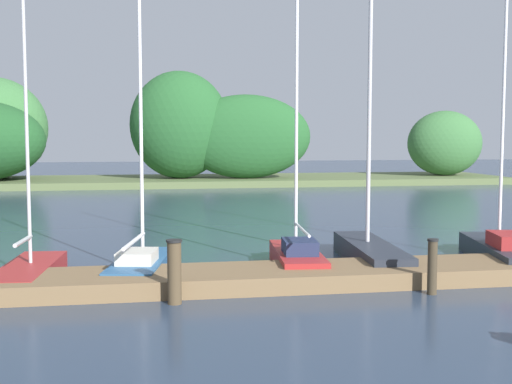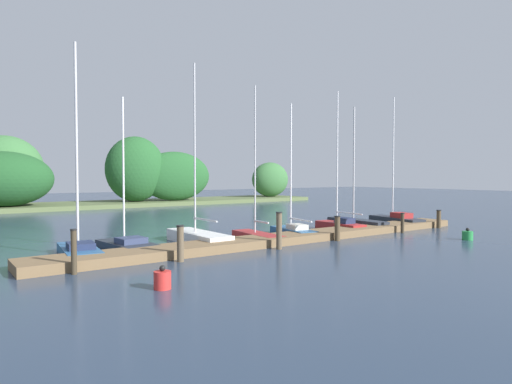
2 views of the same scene
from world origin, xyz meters
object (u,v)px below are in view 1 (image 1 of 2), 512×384
Objects in this scene: sailboat_5 at (297,254)px; sailboat_6 at (369,249)px; sailboat_4 at (142,262)px; mooring_piling_3 at (174,272)px; mooring_piling_4 at (432,266)px; sailboat_3 at (30,267)px; sailboat_7 at (501,248)px.

sailboat_6 is (1.87, 0.47, -0.01)m from sailboat_5.
sailboat_5 is at bearing -78.58° from sailboat_4.
mooring_piling_3 is 4.90m from mooring_piling_4.
sailboat_5 is (5.77, 0.10, 0.08)m from sailboat_3.
sailboat_3 is 0.92× the size of sailboat_7.
sailboat_3 is at bearing 102.58° from sailboat_7.
sailboat_7 is (3.14, -0.48, 0.01)m from sailboat_6.
mooring_piling_4 is at bearing -172.27° from sailboat_6.
sailboat_7 reaches higher than sailboat_4.
sailboat_7 is (10.78, 0.09, 0.07)m from sailboat_3.
mooring_piling_4 is at bearing -1.19° from mooring_piling_3.
mooring_piling_3 is (-2.86, -2.56, 0.23)m from sailboat_5.
sailboat_5 reaches higher than mooring_piling_3.
sailboat_4 is 6.08m from mooring_piling_4.
sailboat_4 is 0.87× the size of sailboat_5.
mooring_piling_3 is (-4.73, -3.03, 0.24)m from sailboat_6.
mooring_piling_4 is (0.17, -3.13, 0.19)m from sailboat_6.
sailboat_6 is at bearing -73.84° from sailboat_4.
mooring_piling_3 reaches higher than mooring_piling_4.
sailboat_3 reaches higher than sailboat_4.
sailboat_3 is 1.03× the size of sailboat_6.
sailboat_5 is 0.98× the size of sailboat_7.
sailboat_5 is at bearing -84.46° from sailboat_3.
sailboat_3 is at bearing 101.76° from sailboat_4.
sailboat_5 reaches higher than sailboat_3.
sailboat_6 is at bearing 93.36° from sailboat_7.
sailboat_6 is 6.59× the size of mooring_piling_4.
sailboat_5 is at bearing 101.95° from sailboat_7.
sailboat_7 reaches higher than sailboat_6.
sailboat_3 reaches higher than mooring_piling_3.
mooring_piling_3 is at bearing 137.06° from sailboat_5.
sailboat_4 is at bearing 154.59° from mooring_piling_4.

